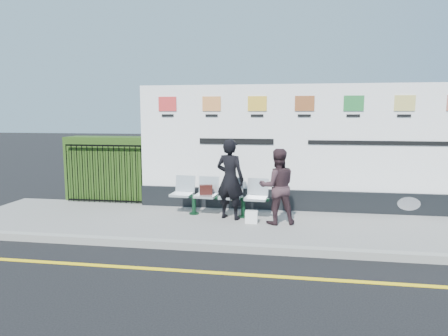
# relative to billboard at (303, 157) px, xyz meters

# --- Properties ---
(ground) EXTENTS (80.00, 80.00, 0.00)m
(ground) POSITION_rel_billboard_xyz_m (-0.50, -3.85, -1.42)
(ground) COLOR black
(pavement) EXTENTS (14.00, 3.00, 0.12)m
(pavement) POSITION_rel_billboard_xyz_m (-0.50, -1.35, -1.36)
(pavement) COLOR gray
(pavement) RESTS_ON ground
(kerb) EXTENTS (14.00, 0.18, 0.14)m
(kerb) POSITION_rel_billboard_xyz_m (-0.50, -2.85, -1.35)
(kerb) COLOR gray
(kerb) RESTS_ON ground
(yellow_line) EXTENTS (14.00, 0.10, 0.01)m
(yellow_line) POSITION_rel_billboard_xyz_m (-0.50, -3.85, -1.42)
(yellow_line) COLOR yellow
(yellow_line) RESTS_ON ground
(billboard) EXTENTS (8.00, 0.30, 3.00)m
(billboard) POSITION_rel_billboard_xyz_m (0.00, 0.00, 0.00)
(billboard) COLOR black
(billboard) RESTS_ON pavement
(hedge) EXTENTS (2.35, 0.70, 1.70)m
(hedge) POSITION_rel_billboard_xyz_m (-5.08, 0.45, -0.45)
(hedge) COLOR #274314
(hedge) RESTS_ON pavement
(railing) EXTENTS (2.05, 0.06, 1.54)m
(railing) POSITION_rel_billboard_xyz_m (-5.08, -0.00, -0.53)
(railing) COLOR black
(railing) RESTS_ON pavement
(bench) EXTENTS (2.26, 0.75, 0.48)m
(bench) POSITION_rel_billboard_xyz_m (-1.91, -0.85, -1.06)
(bench) COLOR silver
(bench) RESTS_ON pavement
(woman_left) EXTENTS (0.75, 0.61, 1.78)m
(woman_left) POSITION_rel_billboard_xyz_m (-1.60, -1.07, -0.41)
(woman_left) COLOR black
(woman_left) RESTS_ON pavement
(woman_right) EXTENTS (0.90, 0.77, 1.60)m
(woman_right) POSITION_rel_billboard_xyz_m (-0.57, -1.31, -0.50)
(woman_right) COLOR #372328
(woman_right) RESTS_ON pavement
(handbag_brown) EXTENTS (0.31, 0.20, 0.23)m
(handbag_brown) POSITION_rel_billboard_xyz_m (-2.20, -0.83, -0.71)
(handbag_brown) COLOR black
(handbag_brown) RESTS_ON bench
(carrier_bag_white) EXTENTS (0.26, 0.16, 0.26)m
(carrier_bag_white) POSITION_rel_billboard_xyz_m (-1.10, -1.36, -1.17)
(carrier_bag_white) COLOR white
(carrier_bag_white) RESTS_ON pavement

